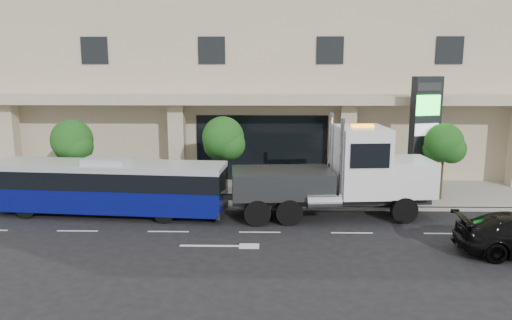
{
  "coord_description": "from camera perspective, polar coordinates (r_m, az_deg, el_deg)",
  "views": [
    {
      "loc": [
        0.29,
        -22.2,
        7.19
      ],
      "look_at": [
        -0.24,
        2.0,
        2.53
      ],
      "focal_mm": 35.0,
      "sensor_mm": 36.0,
      "label": 1
    }
  ],
  "objects": [
    {
      "name": "ground",
      "position": [
        23.33,
        0.48,
        -7.06
      ],
      "size": [
        120.0,
        120.0,
        0.0
      ],
      "primitive_type": "plane",
      "color": "black",
      "rests_on": "ground"
    },
    {
      "name": "convention_center",
      "position": [
        37.72,
        0.84,
        15.12
      ],
      "size": [
        60.0,
        17.6,
        20.0
      ],
      "color": "tan",
      "rests_on": "ground"
    },
    {
      "name": "tree_right",
      "position": [
        27.71,
        20.72,
        1.56
      ],
      "size": [
        2.1,
        2.0,
        4.04
      ],
      "color": "#422B19",
      "rests_on": "sidewalk"
    },
    {
      "name": "signage_pylon",
      "position": [
        28.27,
        18.7,
        2.63
      ],
      "size": [
        1.69,
        1.0,
        6.42
      ],
      "rotation": [
        0.0,
        0.0,
        0.28
      ],
      "color": "black",
      "rests_on": "sidewalk"
    },
    {
      "name": "curb",
      "position": [
        25.22,
        0.55,
        -5.49
      ],
      "size": [
        120.0,
        0.3,
        0.15
      ],
      "primitive_type": "cube",
      "color": "gray",
      "rests_on": "ground"
    },
    {
      "name": "city_bus",
      "position": [
        25.01,
        -16.49,
        -2.84
      ],
      "size": [
        11.41,
        3.35,
        2.85
      ],
      "rotation": [
        0.0,
        0.0,
        -0.09
      ],
      "color": "black",
      "rests_on": "ground"
    },
    {
      "name": "tree_mid",
      "position": [
        26.18,
        -3.73,
        2.23
      ],
      "size": [
        2.28,
        2.2,
        4.38
      ],
      "color": "#422B19",
      "rests_on": "sidewalk"
    },
    {
      "name": "tow_truck",
      "position": [
        23.92,
        9.68,
        -1.79
      ],
      "size": [
        10.73,
        3.36,
        4.87
      ],
      "rotation": [
        0.0,
        0.0,
        0.08
      ],
      "color": "#2D3033",
      "rests_on": "ground"
    },
    {
      "name": "tree_left",
      "position": [
        28.05,
        -20.24,
        1.85
      ],
      "size": [
        2.27,
        2.2,
        4.22
      ],
      "color": "#422B19",
      "rests_on": "sidewalk"
    },
    {
      "name": "sidewalk",
      "position": [
        28.11,
        0.62,
        -3.77
      ],
      "size": [
        120.0,
        6.0,
        0.15
      ],
      "primitive_type": "cube",
      "color": "gray",
      "rests_on": "ground"
    }
  ]
}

